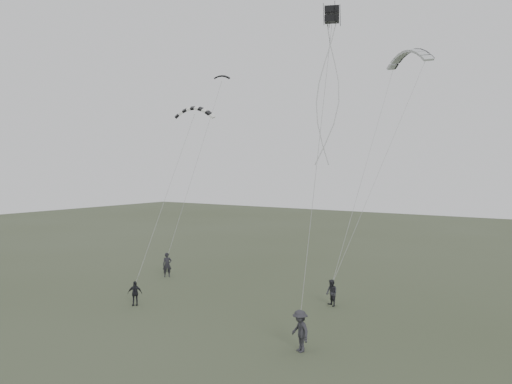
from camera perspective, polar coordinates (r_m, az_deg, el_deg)
The scene contains 9 objects.
ground at distance 29.92m, azimuth -7.83°, elevation -13.68°, with size 140.00×140.00×0.00m, color #3B442B.
flyer_left at distance 39.73m, azimuth -10.12°, elevation -8.19°, with size 0.68×0.45×1.88m, color black.
flyer_right at distance 31.46m, azimuth 8.64°, elevation -11.34°, with size 0.79×0.61×1.62m, color #26262B.
flyer_center at distance 32.18m, azimuth -13.68°, elevation -11.18°, with size 0.88×0.37×1.50m, color black.
flyer_far at distance 23.87m, azimuth 5.06°, elevation -15.53°, with size 1.25×0.72×1.93m, color #29282D.
kite_dark_small at distance 42.18m, azimuth -3.92°, elevation 13.09°, with size 1.30×0.39×0.46m, color black, non-canonical shape.
kite_pale_large at distance 38.70m, azimuth 17.10°, elevation 15.15°, with size 3.80×0.86×1.58m, color #B0B4B6, non-canonical shape.
kite_striped at distance 34.59m, azimuth -7.04°, elevation 9.49°, with size 2.69×0.67×1.09m, color black, non-canonical shape.
kite_box at distance 26.13m, azimuth 8.67°, elevation 19.41°, with size 0.71×0.71×0.74m, color black, non-canonical shape.
Camera 1 is at (19.08, -21.45, 8.46)m, focal length 35.00 mm.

